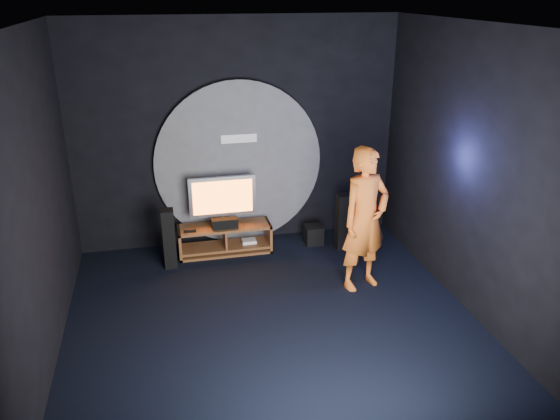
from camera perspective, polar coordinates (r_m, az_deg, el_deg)
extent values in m
plane|color=black|center=(6.91, -0.80, -11.58)|extent=(5.00, 5.00, 0.00)
cube|color=black|center=(8.47, -4.45, 7.84)|extent=(5.00, 0.04, 3.50)
cube|color=black|center=(3.94, 6.83, -10.14)|extent=(5.00, 0.04, 3.50)
cube|color=black|center=(6.14, -24.35, 0.18)|extent=(0.04, 5.00, 3.50)
cube|color=black|center=(7.04, 19.47, 3.60)|extent=(0.04, 5.00, 3.50)
cube|color=black|center=(5.75, -1.00, 18.81)|extent=(5.00, 5.00, 0.01)
cylinder|color=#515156|center=(8.54, -4.31, 4.83)|extent=(2.60, 0.08, 2.60)
cube|color=white|center=(8.37, -4.33, 7.46)|extent=(0.55, 0.03, 0.13)
cube|color=brown|center=(8.44, -5.84, -1.76)|extent=(1.43, 0.45, 0.04)
cube|color=brown|center=(8.58, -5.76, -3.77)|extent=(1.38, 0.42, 0.04)
cube|color=brown|center=(8.48, -10.44, -3.43)|extent=(0.04, 0.45, 0.45)
cube|color=brown|center=(8.63, -1.22, -2.59)|extent=(0.04, 0.45, 0.45)
cube|color=brown|center=(8.51, -5.80, -2.77)|extent=(0.03, 0.40, 0.29)
cube|color=brown|center=(8.62, -5.74, -4.25)|extent=(1.43, 0.45, 0.04)
cube|color=white|center=(8.61, -3.26, -3.26)|extent=(0.22, 0.16, 0.05)
cube|color=#A9A9B0|center=(8.49, -5.91, -1.32)|extent=(0.36, 0.22, 0.04)
cylinder|color=#A9A9B0|center=(8.46, -5.93, -0.89)|extent=(0.07, 0.07, 0.10)
cube|color=#A9A9B0|center=(8.33, -6.03, 1.42)|extent=(1.02, 0.06, 0.63)
cube|color=orange|center=(8.29, -6.00, 1.34)|extent=(0.91, 0.01, 0.52)
cube|color=black|center=(8.33, -5.79, -1.39)|extent=(0.40, 0.15, 0.15)
cube|color=black|center=(8.28, -9.37, -2.21)|extent=(0.18, 0.05, 0.02)
cube|color=black|center=(8.12, -11.51, -2.95)|extent=(0.18, 0.20, 0.91)
cube|color=black|center=(8.58, 6.52, -1.21)|extent=(0.18, 0.20, 0.91)
cube|color=black|center=(8.81, 3.52, -2.58)|extent=(0.28, 0.28, 0.31)
imported|color=orange|center=(7.33, 8.88, -0.99)|extent=(0.84, 0.68, 1.98)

